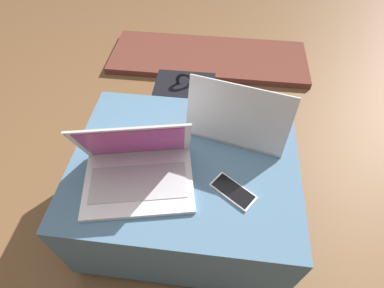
{
  "coord_description": "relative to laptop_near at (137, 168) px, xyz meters",
  "views": [
    {
      "loc": [
        0.1,
        -0.63,
        1.31
      ],
      "look_at": [
        0.03,
        0.01,
        0.51
      ],
      "focal_mm": 28.0,
      "sensor_mm": 36.0,
      "label": 1
    }
  ],
  "objects": [
    {
      "name": "fireplace_hearth",
      "position": [
        0.15,
        1.32,
        -0.46
      ],
      "size": [
        1.4,
        0.5,
        0.04
      ],
      "color": "brown",
      "rests_on": "ground_plane"
    },
    {
      "name": "ground_plane",
      "position": [
        0.15,
        0.09,
        -0.48
      ],
      "size": [
        14.0,
        14.0,
        0.0
      ],
      "primitive_type": "plane",
      "color": "brown"
    },
    {
      "name": "laptop_far",
      "position": [
        0.33,
        0.26,
        -0.0
      ],
      "size": [
        0.41,
        0.31,
        0.24
      ],
      "rotation": [
        0.0,
        0.0,
        2.92
      ],
      "color": "silver",
      "rests_on": "ottoman"
    },
    {
      "name": "cell_phone",
      "position": [
        0.32,
        -0.02,
        -0.05
      ],
      "size": [
        0.16,
        0.14,
        0.01
      ],
      "rotation": [
        0.0,
        0.0,
        0.96
      ],
      "color": "white",
      "rests_on": "ottoman"
    },
    {
      "name": "ottoman",
      "position": [
        0.15,
        0.09,
        -0.27
      ],
      "size": [
        0.83,
        0.66,
        0.43
      ],
      "color": "#2A3D4E",
      "rests_on": "ground_plane"
    },
    {
      "name": "backpack",
      "position": [
        0.08,
        0.57,
        -0.29
      ],
      "size": [
        0.28,
        0.25,
        0.46
      ],
      "rotation": [
        0.0,
        0.0,
        3.15
      ],
      "color": "black",
      "rests_on": "ground_plane"
    },
    {
      "name": "laptop_near",
      "position": [
        0.0,
        0.0,
        0.0
      ],
      "size": [
        0.41,
        0.33,
        0.25
      ],
      "rotation": [
        0.0,
        0.0,
        0.2
      ],
      "color": "silver",
      "rests_on": "ottoman"
    }
  ]
}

